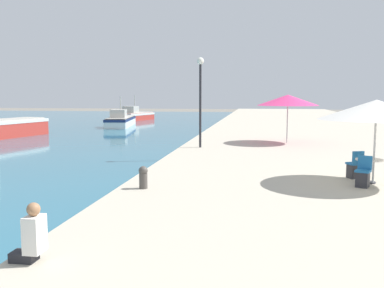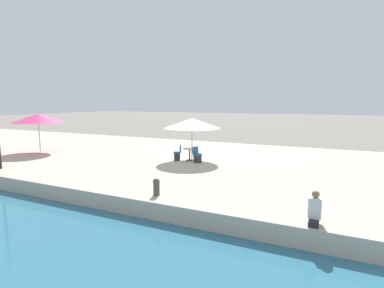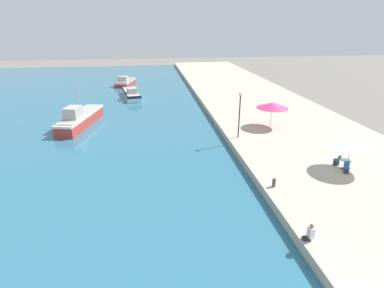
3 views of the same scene
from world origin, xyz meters
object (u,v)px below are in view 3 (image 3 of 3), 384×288
cafe_umbrella_white (272,105)px  cafe_chair_left (346,169)px  fishing_boat_mid (131,94)px  lamppost (240,107)px  fishing_boat_far (125,82)px  cafe_umbrella_pink (352,143)px  cafe_chair_right (337,162)px  fishing_boat_near (80,118)px  mooring_bollard (274,182)px  person_at_quay (310,233)px  cafe_table (345,163)px

cafe_umbrella_white → cafe_chair_left: bearing=-82.6°
fishing_boat_mid → cafe_umbrella_white: cafe_umbrella_white is taller
fishing_boat_mid → lamppost: lamppost is taller
fishing_boat_far → cafe_chair_left: bearing=-50.7°
fishing_boat_mid → cafe_chair_left: bearing=-69.7°
fishing_boat_far → cafe_umbrella_pink: bearing=-49.9°
cafe_chair_left → cafe_chair_right: 1.32m
fishing_boat_near → cafe_umbrella_pink: 28.44m
mooring_bollard → lamppost: lamppost is taller
cafe_umbrella_pink → mooring_bollard: size_ratio=5.21×
mooring_bollard → person_at_quay: bearing=-93.1°
fishing_boat_mid → cafe_chair_left: size_ratio=9.25×
fishing_boat_mid → person_at_quay: size_ratio=8.56×
cafe_table → mooring_bollard: bearing=-164.4°
lamppost → cafe_umbrella_pink: bearing=-51.7°
mooring_bollard → lamppost: size_ratio=0.14×
mooring_bollard → cafe_umbrella_pink: bearing=14.5°
cafe_chair_right → cafe_chair_left: bearing=-114.1°
cafe_umbrella_pink → cafe_chair_left: cafe_umbrella_pink is taller
fishing_boat_near → lamppost: (16.88, -8.02, 2.82)m
fishing_boat_mid → mooring_bollard: size_ratio=12.87×
cafe_chair_left → fishing_boat_near: bearing=-10.5°
fishing_boat_mid → cafe_chair_right: (17.62, -29.28, 0.34)m
cafe_chair_left → person_at_quay: person_at_quay is taller
cafe_umbrella_pink → cafe_chair_left: 2.04m
person_at_quay → fishing_boat_far: bearing=104.7°
fishing_boat_near → person_at_quay: size_ratio=9.60×
cafe_umbrella_pink → person_at_quay: size_ratio=3.46×
mooring_bollard → fishing_boat_mid: bearing=109.5°
fishing_boat_far → cafe_umbrella_pink: size_ratio=1.94×
fishing_boat_near → person_at_quay: fishing_boat_near is taller
cafe_umbrella_white → cafe_chair_right: cafe_umbrella_white is taller
fishing_boat_mid → cafe_table: bearing=-68.7°
person_at_quay → fishing_boat_near: bearing=124.8°
cafe_chair_left → lamppost: (-6.02, 8.67, 2.77)m
person_at_quay → lamppost: lamppost is taller
cafe_table → cafe_chair_left: bearing=-115.6°
cafe_umbrella_pink → cafe_chair_left: bearing=-127.7°
fishing_boat_far → person_at_quay: fishing_boat_far is taller
cafe_table → person_at_quay: size_ratio=0.81×
cafe_umbrella_pink → cafe_chair_right: bearing=116.2°
fishing_boat_mid → cafe_table: fishing_boat_mid is taller
fishing_boat_far → cafe_chair_right: (19.26, -39.85, 0.32)m
cafe_chair_left → mooring_bollard: 6.42m
cafe_table → cafe_chair_left: cafe_chair_left is taller
cafe_umbrella_pink → mooring_bollard: (-6.72, -1.73, -1.90)m
person_at_quay → cafe_umbrella_pink: bearing=46.1°
cafe_umbrella_white → cafe_chair_right: (1.52, -10.15, -2.07)m
cafe_umbrella_white → cafe_table: 11.12m
cafe_umbrella_white → lamppost: 5.37m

